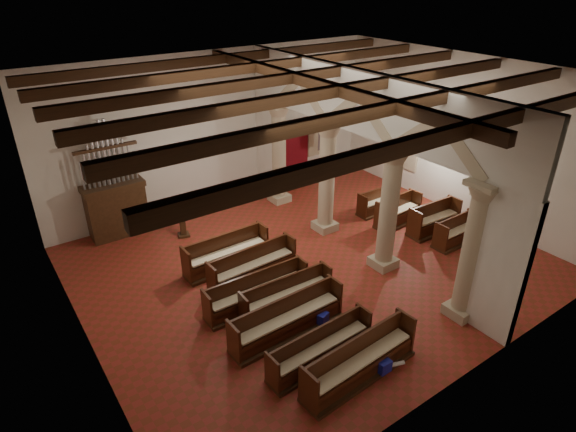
# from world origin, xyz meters

# --- Properties ---
(floor) EXTENTS (14.00, 14.00, 0.00)m
(floor) POSITION_xyz_m (0.00, 0.00, 0.00)
(floor) COLOR maroon
(floor) RESTS_ON ground
(ceiling) EXTENTS (14.00, 14.00, 0.00)m
(ceiling) POSITION_xyz_m (0.00, 0.00, 6.00)
(ceiling) COLOR black
(ceiling) RESTS_ON wall_back
(wall_back) EXTENTS (14.00, 0.02, 6.00)m
(wall_back) POSITION_xyz_m (0.00, 6.00, 3.00)
(wall_back) COLOR white
(wall_back) RESTS_ON floor
(wall_front) EXTENTS (14.00, 0.02, 6.00)m
(wall_front) POSITION_xyz_m (0.00, -6.00, 3.00)
(wall_front) COLOR white
(wall_front) RESTS_ON floor
(wall_left) EXTENTS (0.02, 12.00, 6.00)m
(wall_left) POSITION_xyz_m (-7.00, 0.00, 3.00)
(wall_left) COLOR white
(wall_left) RESTS_ON floor
(wall_right) EXTENTS (0.02, 12.00, 6.00)m
(wall_right) POSITION_xyz_m (7.00, 0.00, 3.00)
(wall_right) COLOR white
(wall_right) RESTS_ON floor
(ceiling_beams) EXTENTS (13.80, 11.80, 0.30)m
(ceiling_beams) POSITION_xyz_m (0.00, 0.00, 5.82)
(ceiling_beams) COLOR #3F2514
(ceiling_beams) RESTS_ON wall_back
(arcade) EXTENTS (0.90, 11.90, 6.00)m
(arcade) POSITION_xyz_m (1.80, 0.00, 3.56)
(arcade) COLOR tan
(arcade) RESTS_ON floor
(window_right_a) EXTENTS (0.03, 1.00, 2.20)m
(window_right_a) POSITION_xyz_m (6.98, -1.50, 2.20)
(window_right_a) COLOR #32715F
(window_right_a) RESTS_ON wall_right
(window_right_b) EXTENTS (0.03, 1.00, 2.20)m
(window_right_b) POSITION_xyz_m (6.98, 2.50, 2.20)
(window_right_b) COLOR #32715F
(window_right_b) RESTS_ON wall_right
(window_back) EXTENTS (1.00, 0.03, 2.20)m
(window_back) POSITION_xyz_m (5.00, 5.98, 2.20)
(window_back) COLOR #32715F
(window_back) RESTS_ON wall_back
(pipe_organ) EXTENTS (2.10, 0.85, 4.40)m
(pipe_organ) POSITION_xyz_m (-4.50, 5.50, 1.37)
(pipe_organ) COLOR #3F2514
(pipe_organ) RESTS_ON floor
(lectern) EXTENTS (0.51, 0.53, 1.10)m
(lectern) POSITION_xyz_m (-2.69, 4.04, 0.46)
(lectern) COLOR #3C1D13
(lectern) RESTS_ON floor
(dossal_curtain) EXTENTS (1.80, 0.07, 2.17)m
(dossal_curtain) POSITION_xyz_m (3.50, 5.92, 1.17)
(dossal_curtain) COLOR maroon
(dossal_curtain) RESTS_ON floor
(processional_banner) EXTENTS (0.60, 0.77, 2.74)m
(processional_banner) POSITION_xyz_m (4.44, 5.08, 0.84)
(processional_banner) COLOR #3F2514
(processional_banner) RESTS_ON floor
(hymnal_box_a) EXTENTS (0.32, 0.26, 0.32)m
(hymnal_box_a) POSITION_xyz_m (-1.55, -4.86, 0.26)
(hymnal_box_a) COLOR #17169B
(hymnal_box_a) RESTS_ON floor
(hymnal_box_b) EXTENTS (0.38, 0.34, 0.31)m
(hymnal_box_b) POSITION_xyz_m (-1.65, -2.65, 0.26)
(hymnal_box_b) COLOR navy
(hymnal_box_b) RESTS_ON floor
(hymnal_box_c) EXTENTS (0.36, 0.32, 0.30)m
(hymnal_box_c) POSITION_xyz_m (-0.52, -1.00, 0.25)
(hymnal_box_c) COLOR navy
(hymnal_box_c) RESTS_ON floor
(tube_heater_a) EXTENTS (0.98, 0.42, 0.10)m
(tube_heater_a) POSITION_xyz_m (-1.46, -4.83, 0.16)
(tube_heater_a) COLOR white
(tube_heater_a) RESTS_ON floor
(tube_heater_b) EXTENTS (0.91, 0.42, 0.09)m
(tube_heater_b) POSITION_xyz_m (-2.29, -4.09, 0.16)
(tube_heater_b) COLOR silver
(tube_heater_b) RESTS_ON floor
(nave_pew_0) EXTENTS (3.25, 0.91, 1.09)m
(nave_pew_0) POSITION_xyz_m (-2.08, -4.59, 0.36)
(nave_pew_0) COLOR #3F2514
(nave_pew_0) RESTS_ON floor
(nave_pew_1) EXTENTS (2.98, 0.76, 0.95)m
(nave_pew_1) POSITION_xyz_m (-2.52, -3.68, 0.31)
(nave_pew_1) COLOR #3F2514
(nave_pew_1) RESTS_ON floor
(nave_pew_2) EXTENTS (3.32, 0.79, 1.07)m
(nave_pew_2) POSITION_xyz_m (-2.60, -2.38, 0.35)
(nave_pew_2) COLOR #3F2514
(nave_pew_2) RESTS_ON floor
(nave_pew_3) EXTENTS (2.83, 0.71, 0.95)m
(nave_pew_3) POSITION_xyz_m (-1.98, -1.46, 0.31)
(nave_pew_3) COLOR #3F2514
(nave_pew_3) RESTS_ON floor
(nave_pew_4) EXTENTS (3.16, 0.75, 1.03)m
(nave_pew_4) POSITION_xyz_m (-2.62, -0.90, 0.34)
(nave_pew_4) COLOR #3F2514
(nave_pew_4) RESTS_ON floor
(nave_pew_5) EXTENTS (2.96, 0.84, 1.06)m
(nave_pew_5) POSITION_xyz_m (-2.04, 0.27, 0.35)
(nave_pew_5) COLOR #3F2514
(nave_pew_5) RESTS_ON floor
(nave_pew_6) EXTENTS (2.85, 0.80, 1.12)m
(nave_pew_6) POSITION_xyz_m (-2.37, 1.36, 0.37)
(nave_pew_6) COLOR #3F2514
(nave_pew_6) RESTS_ON floor
(aisle_pew_0) EXTENTS (1.84, 0.69, 1.00)m
(aisle_pew_0) POSITION_xyz_m (4.91, -1.92, 0.34)
(aisle_pew_0) COLOR #3F2514
(aisle_pew_0) RESTS_ON floor
(aisle_pew_1) EXTENTS (2.11, 0.85, 1.13)m
(aisle_pew_1) POSITION_xyz_m (4.92, -0.92, 0.38)
(aisle_pew_1) COLOR #3F2514
(aisle_pew_1) RESTS_ON floor
(aisle_pew_2) EXTENTS (2.00, 0.84, 1.09)m
(aisle_pew_2) POSITION_xyz_m (4.32, 0.28, 0.37)
(aisle_pew_2) COLOR #3F2514
(aisle_pew_2) RESTS_ON floor
(aisle_pew_3) EXTENTS (1.67, 0.64, 0.95)m
(aisle_pew_3) POSITION_xyz_m (4.34, 1.40, 0.32)
(aisle_pew_3) COLOR #3F2514
(aisle_pew_3) RESTS_ON floor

